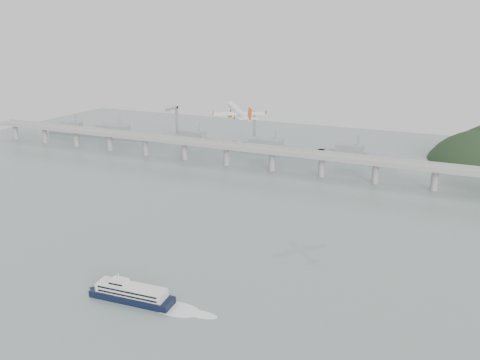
% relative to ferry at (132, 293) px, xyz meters
% --- Properties ---
extents(ground, '(900.00, 900.00, 0.00)m').
position_rel_ferry_xyz_m(ground, '(13.77, 50.82, -3.81)').
color(ground, slate).
rests_on(ground, ground).
extents(bridge, '(800.00, 22.00, 23.90)m').
position_rel_ferry_xyz_m(bridge, '(12.62, 250.82, 13.84)').
color(bridge, gray).
rests_on(bridge, ground).
extents(distant_fleet, '(453.00, 60.90, 40.00)m').
position_rel_ferry_xyz_m(distant_fleet, '(-141.59, 315.90, 2.42)').
color(distant_fleet, gray).
rests_on(distant_fleet, ground).
extents(ferry, '(74.44, 16.50, 14.03)m').
position_rel_ferry_xyz_m(ferry, '(0.00, 0.00, 0.00)').
color(ferry, black).
rests_on(ferry, ground).
extents(airliner, '(35.13, 34.56, 11.44)m').
position_rel_ferry_xyz_m(airliner, '(5.54, 122.36, 75.31)').
color(airliner, white).
rests_on(airliner, ground).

